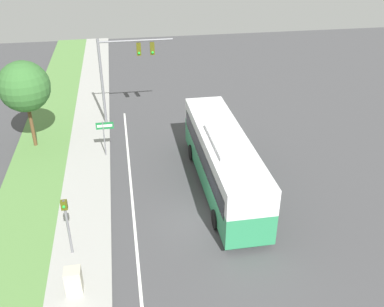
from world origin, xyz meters
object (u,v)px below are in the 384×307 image
Objects in this scene: pedestrian_signal at (67,219)px; utility_cabinet at (74,281)px; signal_gantry at (122,64)px; bus at (223,158)px; street_sign at (105,132)px.

pedestrian_signal reaches higher than utility_cabinet.
signal_gantry is 17.81m from utility_cabinet.
pedestrian_signal is (-3.16, -14.65, -2.54)m from signal_gantry.
bus is 8.35m from street_sign.
signal_gantry reaches higher than utility_cabinet.
signal_gantry is 15.21m from pedestrian_signal.
street_sign is at bearing 83.55° from utility_cabinet.
signal_gantry reaches higher than street_sign.
signal_gantry reaches higher than bus.
bus is 9.86× the size of utility_cabinet.
signal_gantry is 6.19m from street_sign.
pedestrian_signal is at bearing -102.17° from signal_gantry.
signal_gantry is 5.58× the size of utility_cabinet.
bus is at bearing 40.56° from utility_cabinet.
pedestrian_signal is at bearing -99.85° from street_sign.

